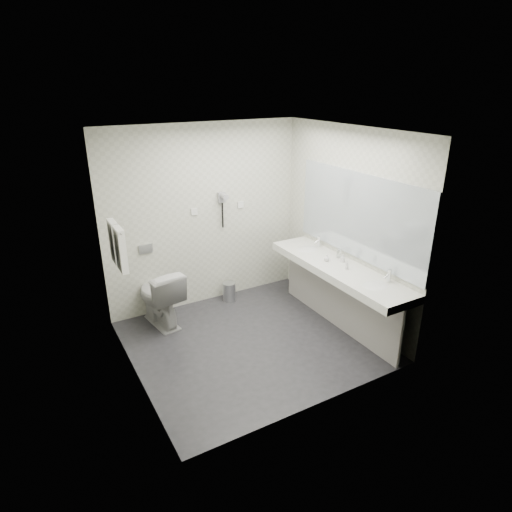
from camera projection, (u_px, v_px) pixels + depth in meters
floor at (251, 341)px, 5.35m from camera, size 2.80×2.80×0.00m
ceiling at (251, 131)px, 4.41m from camera, size 2.80×2.80×0.00m
wall_back at (205, 217)px, 5.92m from camera, size 2.80×0.00×2.80m
wall_front at (323, 292)px, 3.83m from camera, size 2.80×0.00×2.80m
wall_left at (126, 272)px, 4.23m from camera, size 0.00×2.60×2.60m
wall_right at (347, 227)px, 5.52m from camera, size 0.00×2.60×2.60m
vanity_counter at (338, 269)px, 5.40m from camera, size 0.55×2.20×0.10m
vanity_panel at (337, 299)px, 5.57m from camera, size 0.03×2.15×0.75m
vanity_post_near at (401, 337)px, 4.75m from camera, size 0.06×0.06×0.75m
vanity_post_far at (293, 270)px, 6.43m from camera, size 0.06×0.06×0.75m
mirror at (358, 216)px, 5.28m from camera, size 0.02×2.20×1.05m
basin_near at (376, 287)px, 4.87m from camera, size 0.40×0.31×0.05m
basin_far at (307, 250)px, 5.91m from camera, size 0.40×0.31×0.05m
faucet_near at (389, 276)px, 4.92m from camera, size 0.04×0.04×0.15m
faucet_far at (319, 241)px, 5.97m from camera, size 0.04×0.04×0.15m
soap_bottle_a at (343, 258)px, 5.47m from camera, size 0.06×0.06×0.10m
soap_bottle_b at (327, 258)px, 5.50m from camera, size 0.09×0.09×0.09m
soap_bottle_c at (347, 265)px, 5.26m from camera, size 0.05×0.05×0.11m
glass_left at (339, 254)px, 5.61m from camera, size 0.07×0.07×0.11m
toilet at (159, 297)px, 5.60m from camera, size 0.55×0.83×0.78m
flush_plate at (146, 249)px, 5.63m from camera, size 0.18×0.02×0.12m
pedal_bin at (229, 292)px, 6.30m from camera, size 0.21×0.21×0.26m
bin_lid at (229, 283)px, 6.25m from camera, size 0.19×0.19×0.02m
towel_rail at (114, 226)px, 4.59m from camera, size 0.02×0.62×0.02m
towel_near at (121, 250)px, 4.56m from camera, size 0.07×0.24×0.48m
towel_far at (114, 242)px, 4.79m from camera, size 0.07×0.24×0.48m
dryer_cradle at (222, 197)px, 5.92m from camera, size 0.10×0.04×0.14m
dryer_barrel at (224, 196)px, 5.85m from camera, size 0.08×0.14×0.08m
dryer_cord at (223, 215)px, 6.00m from camera, size 0.02×0.02×0.35m
switch_plate_a at (194, 212)px, 5.81m from camera, size 0.09×0.02×0.09m
switch_plate_b at (241, 205)px, 6.13m from camera, size 0.09×0.02×0.09m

